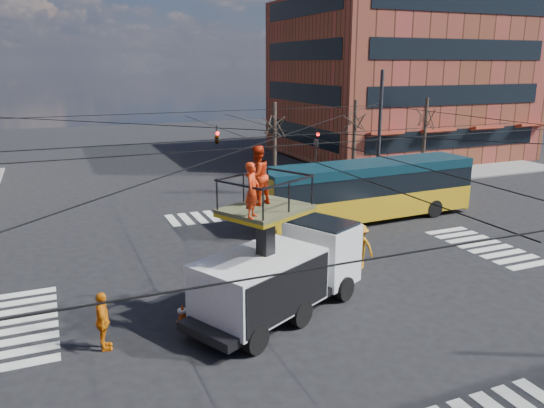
{
  "coord_description": "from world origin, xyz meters",
  "views": [
    {
      "loc": [
        -8.51,
        -17.88,
        8.35
      ],
      "look_at": [
        0.18,
        2.6,
        2.46
      ],
      "focal_mm": 35.0,
      "sensor_mm": 36.0,
      "label": 1
    }
  ],
  "objects": [
    {
      "name": "overhead_network",
      "position": [
        -0.07,
        0.4,
        4.29
      ],
      "size": [
        24.24,
        24.24,
        8.0
      ],
      "color": "#2D2D30",
      "rests_on": "ground"
    },
    {
      "name": "traffic_cone",
      "position": [
        -4.98,
        -1.98,
        0.36
      ],
      "size": [
        0.36,
        0.36,
        0.71
      ],
      "primitive_type": "cone",
      "color": "#CE4208",
      "rests_on": "ground"
    },
    {
      "name": "crosswalks",
      "position": [
        0.0,
        0.0,
        0.01
      ],
      "size": [
        22.4,
        22.4,
        0.02
      ],
      "primitive_type": null,
      "color": "silver",
      "rests_on": "ground"
    },
    {
      "name": "tree_a",
      "position": [
        5.0,
        13.5,
        4.63
      ],
      "size": [
        2.0,
        2.0,
        6.0
      ],
      "color": "#382B21",
      "rests_on": "ground"
    },
    {
      "name": "ground",
      "position": [
        0.0,
        0.0,
        0.0
      ],
      "size": [
        120.0,
        120.0,
        0.0
      ],
      "primitive_type": "plane",
      "color": "black",
      "rests_on": "ground"
    },
    {
      "name": "building_ne",
      "position": [
        21.98,
        23.98,
        7.0
      ],
      "size": [
        20.06,
        16.06,
        14.0
      ],
      "color": "brown",
      "rests_on": "ground"
    },
    {
      "name": "tree_c",
      "position": [
        17.0,
        13.5,
        4.63
      ],
      "size": [
        2.0,
        2.0,
        6.0
      ],
      "color": "#382B21",
      "rests_on": "ground"
    },
    {
      "name": "flagger",
      "position": [
        3.08,
        -0.01,
        0.96
      ],
      "size": [
        1.23,
        1.42,
        1.91
      ],
      "primitive_type": "imported",
      "rotation": [
        0.0,
        0.0,
        -1.04
      ],
      "color": "orange",
      "rests_on": "ground"
    },
    {
      "name": "city_bus",
      "position": [
        7.28,
        6.0,
        1.73
      ],
      "size": [
        12.58,
        3.05,
        3.2
      ],
      "rotation": [
        0.0,
        0.0,
        0.04
      ],
      "color": "gold",
      "rests_on": "ground"
    },
    {
      "name": "tree_b",
      "position": [
        11.0,
        13.5,
        4.63
      ],
      "size": [
        2.0,
        2.0,
        6.0
      ],
      "color": "#382B21",
      "rests_on": "ground"
    },
    {
      "name": "sidewalk_ne",
      "position": [
        21.0,
        21.0,
        0.06
      ],
      "size": [
        18.0,
        18.0,
        0.12
      ],
      "primitive_type": "cube",
      "color": "slate",
      "rests_on": "ground"
    },
    {
      "name": "worker_ground",
      "position": [
        -7.54,
        -2.69,
        0.92
      ],
      "size": [
        0.53,
        1.11,
        1.84
      ],
      "primitive_type": "imported",
      "rotation": [
        0.0,
        0.0,
        1.5
      ],
      "color": "orange",
      "rests_on": "ground"
    },
    {
      "name": "utility_truck",
      "position": [
        -1.63,
        -2.45,
        1.97
      ],
      "size": [
        7.29,
        5.2,
        5.86
      ],
      "rotation": [
        0.0,
        0.0,
        0.47
      ],
      "color": "black",
      "rests_on": "ground"
    }
  ]
}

